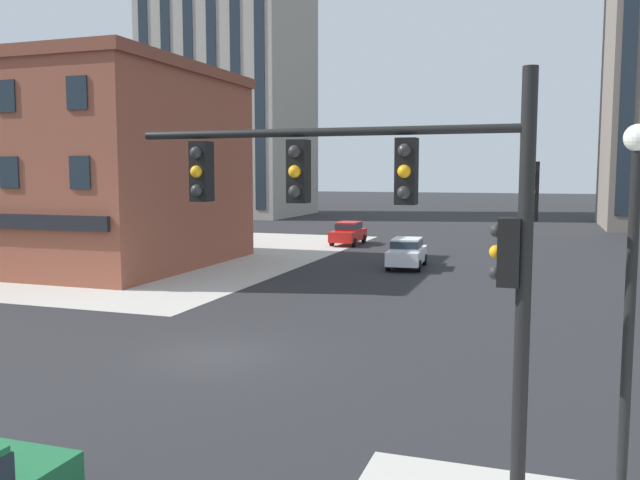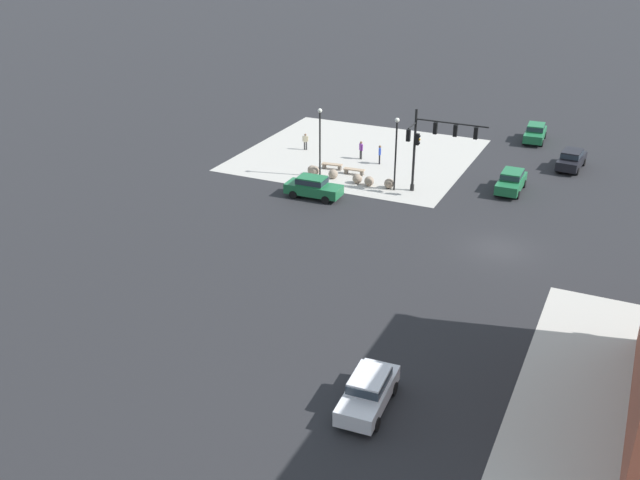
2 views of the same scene
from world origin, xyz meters
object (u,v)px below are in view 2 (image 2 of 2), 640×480
at_px(bollard_sphere_curb_e, 312,170).
at_px(street_lamp_mid_sidewalk, 320,135).
at_px(traffic_signal_main, 430,141).
at_px(bollard_sphere_curb_f, 315,170).
at_px(pedestrian_at_curb, 380,153).
at_px(bollard_sphere_curb_c, 357,179).
at_px(car_main_southbound_far, 511,180).
at_px(car_main_mid, 368,390).
at_px(street_lamp_corner_near, 396,146).
at_px(car_main_southbound_near, 535,132).
at_px(bench_mid_block, 332,166).
at_px(pedestrian_near_bench, 361,149).
at_px(pedestrian_walking_east, 305,141).
at_px(bollard_sphere_curb_d, 333,174).
at_px(car_main_northbound_near, 313,186).
at_px(bollard_sphere_curb_b, 369,181).
at_px(car_cross_eastbound, 572,159).
at_px(bollard_sphere_curb_a, 389,183).
at_px(bench_near_signal, 354,171).

height_order(bollard_sphere_curb_e, street_lamp_mid_sidewalk, street_lamp_mid_sidewalk).
relative_size(traffic_signal_main, street_lamp_mid_sidewalk, 1.14).
relative_size(bollard_sphere_curb_f, pedestrian_at_curb, 0.47).
bearing_deg(bollard_sphere_curb_c, car_main_southbound_far, -163.49).
bearing_deg(pedestrian_at_curb, car_main_mid, 109.83).
bearing_deg(bollard_sphere_curb_e, pedestrian_at_curb, -130.25).
relative_size(bollard_sphere_curb_e, street_lamp_mid_sidewalk, 0.14).
relative_size(traffic_signal_main, street_lamp_corner_near, 1.12).
bearing_deg(car_main_southbound_near, bollard_sphere_curb_c, 58.20).
relative_size(bench_mid_block, pedestrian_near_bench, 1.12).
height_order(bench_mid_block, car_main_southbound_far, car_main_southbound_far).
distance_m(bench_mid_block, pedestrian_at_curb, 4.49).
bearing_deg(car_main_mid, pedestrian_walking_east, -59.68).
bearing_deg(bench_mid_block, car_main_mid, 117.01).
xyz_separation_m(bollard_sphere_curb_c, car_main_southbound_far, (-11.77, -3.49, 0.52)).
bearing_deg(bollard_sphere_curb_d, car_main_northbound_near, 94.22).
distance_m(traffic_signal_main, street_lamp_mid_sidewalk, 9.36).
relative_size(traffic_signal_main, bollard_sphere_curb_b, 8.38).
height_order(traffic_signal_main, bollard_sphere_curb_b, traffic_signal_main).
relative_size(bollard_sphere_curb_c, pedestrian_at_curb, 0.47).
bearing_deg(street_lamp_corner_near, traffic_signal_main, -172.20).
relative_size(bench_mid_block, car_cross_eastbound, 0.41).
bearing_deg(bollard_sphere_curb_b, car_main_southbound_far, -161.40).
distance_m(traffic_signal_main, bollard_sphere_curb_b, 6.18).
distance_m(bollard_sphere_curb_b, pedestrian_near_bench, 6.83).
distance_m(bollard_sphere_curb_c, car_main_southbound_far, 12.29).
bearing_deg(pedestrian_walking_east, bollard_sphere_curb_d, 132.51).
bearing_deg(traffic_signal_main, pedestrian_at_curb, -41.23).
distance_m(bollard_sphere_curb_a, car_main_northbound_near, 6.47).
relative_size(street_lamp_corner_near, car_cross_eastbound, 1.31).
distance_m(traffic_signal_main, street_lamp_corner_near, 2.69).
bearing_deg(pedestrian_at_curb, bollard_sphere_curb_b, 102.07).
bearing_deg(car_cross_eastbound, bench_mid_block, 25.23).
bearing_deg(traffic_signal_main, bollard_sphere_curb_e, -1.30).
relative_size(car_main_southbound_near, car_main_mid, 1.00).
distance_m(pedestrian_near_bench, car_main_mid, 35.31).
xyz_separation_m(bench_near_signal, car_main_northbound_near, (0.88, 6.25, 0.59)).
distance_m(street_lamp_corner_near, street_lamp_mid_sidewalk, 6.76).
xyz_separation_m(pedestrian_at_curb, car_main_southbound_near, (-11.22, -12.60, -0.06)).
height_order(street_lamp_corner_near, car_cross_eastbound, street_lamp_corner_near).
bearing_deg(car_main_northbound_near, bollard_sphere_curb_c, -113.82).
distance_m(bollard_sphere_curb_c, bollard_sphere_curb_d, 2.28).
xyz_separation_m(bollard_sphere_curb_a, car_main_northbound_near, (4.67, 4.44, 0.52)).
bearing_deg(bollard_sphere_curb_b, traffic_signal_main, -176.79).
xyz_separation_m(bollard_sphere_curb_f, bench_near_signal, (-2.98, -1.53, -0.07)).
bearing_deg(car_main_southbound_far, bollard_sphere_curb_f, 11.25).
relative_size(pedestrian_at_curb, car_main_southbound_near, 0.38).
distance_m(bollard_sphere_curb_d, street_lamp_mid_sidewalk, 3.44).
bearing_deg(traffic_signal_main, bollard_sphere_curb_f, -1.07).
relative_size(bollard_sphere_curb_f, car_main_mid, 0.18).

